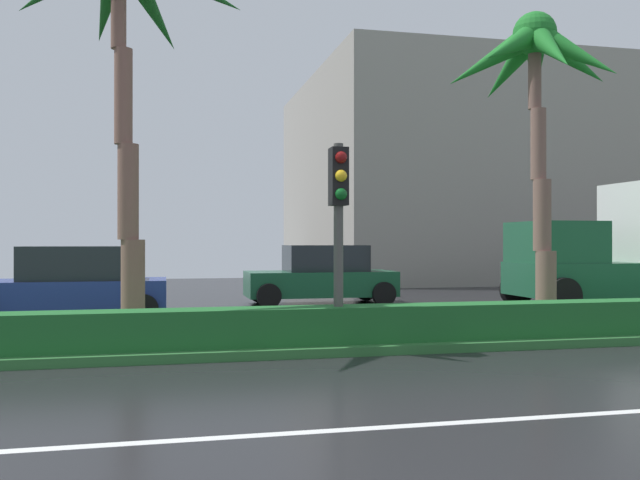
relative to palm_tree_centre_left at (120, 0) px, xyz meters
name	(u,v)px	position (x,y,z in m)	size (l,w,h in m)	color
palm_tree_centre_left	(120,0)	(0.00, 0.00, 0.00)	(4.45, 4.51, 7.39)	brown
palm_tree_centre	(535,72)	(8.35, 0.17, -0.79)	(3.76, 3.74, 6.47)	brown
traffic_signal_median_right	(339,205)	(3.60, -1.79, -3.75)	(0.28, 0.43, 3.30)	#4C4C47
car_in_traffic_second	(71,286)	(-1.27, 3.58, -5.34)	(4.30, 2.02, 1.72)	navy
car_in_traffic_third	(322,276)	(5.29, 6.69, -5.34)	(4.30, 2.02, 1.72)	#195133
box_truck_following	(629,252)	(13.35, 3.81, -4.62)	(6.40, 2.64, 3.46)	#195133
building_far_right	(489,181)	(17.53, 20.44, -1.15)	(19.21, 15.68, 10.03)	gray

